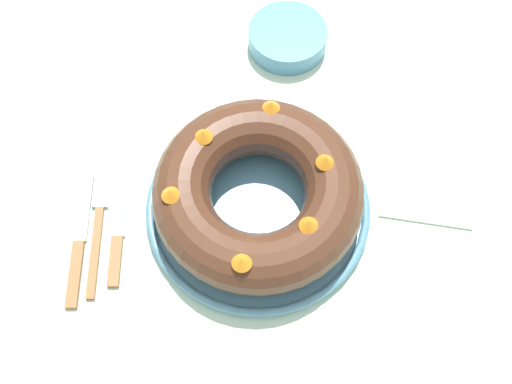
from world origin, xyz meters
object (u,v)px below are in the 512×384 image
fork (98,225)px  side_bowl (288,38)px  serving_dish (256,207)px  napkin (427,194)px  serving_knife (79,244)px  cake_knife (117,239)px  bundt_cake (256,192)px

fork → side_bowl: bearing=45.5°
serving_dish → fork: bearing=-174.8°
side_bowl → napkin: bearing=-55.5°
serving_dish → fork: serving_dish is taller
napkin → serving_knife: bearing=-172.0°
fork → cake_knife: size_ratio=1.15×
serving_knife → side_bowl: bearing=45.7°
serving_dish → serving_knife: serving_dish is taller
serving_knife → cake_knife: size_ratio=1.30×
serving_dish → side_bowl: size_ratio=2.49×
fork → side_bowl: 0.44m
serving_dish → bundt_cake: size_ratio=1.11×
bundt_cake → side_bowl: (0.06, 0.31, -0.04)m
serving_dish → fork: 0.23m
fork → napkin: bearing=1.6°
serving_dish → cake_knife: size_ratio=1.96×
cake_knife → side_bowl: side_bowl is taller
serving_knife → cake_knife: bearing=4.7°
serving_dish → napkin: (0.25, 0.02, -0.01)m
fork → napkin: 0.48m
bundt_cake → serving_knife: 0.26m
bundt_cake → side_bowl: bundt_cake is taller
serving_dish → side_bowl: side_bowl is taller
side_bowl → napkin: side_bowl is taller
side_bowl → serving_knife: bearing=-131.0°
cake_knife → fork: bearing=148.3°
serving_knife → serving_dish: bearing=8.0°
fork → cake_knife: bearing=-40.2°
fork → serving_knife: (-0.02, -0.03, 0.00)m
bundt_cake → side_bowl: bearing=79.3°
serving_knife → side_bowl: side_bowl is taller
serving_dish → bundt_cake: bearing=-162.1°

